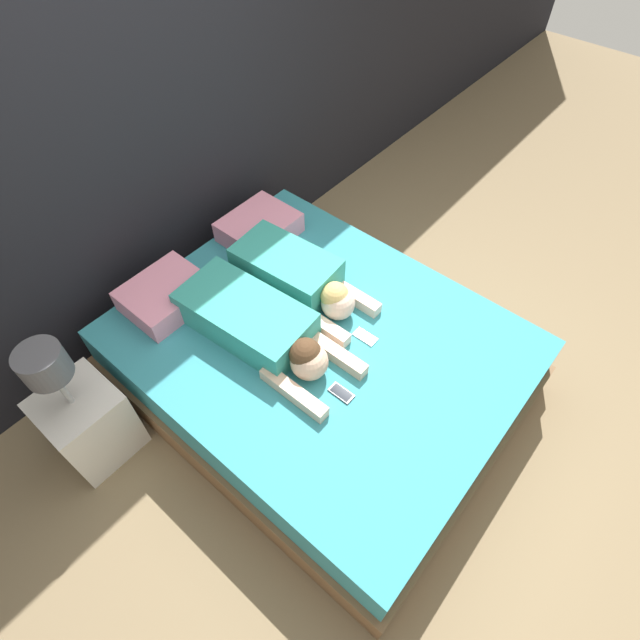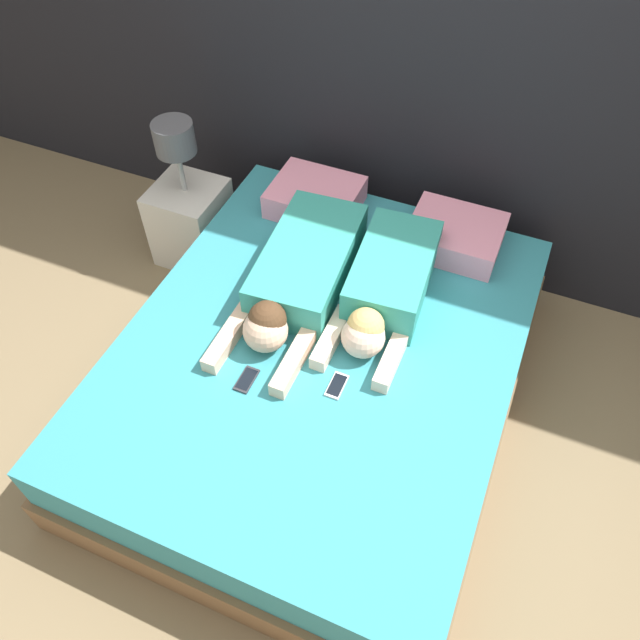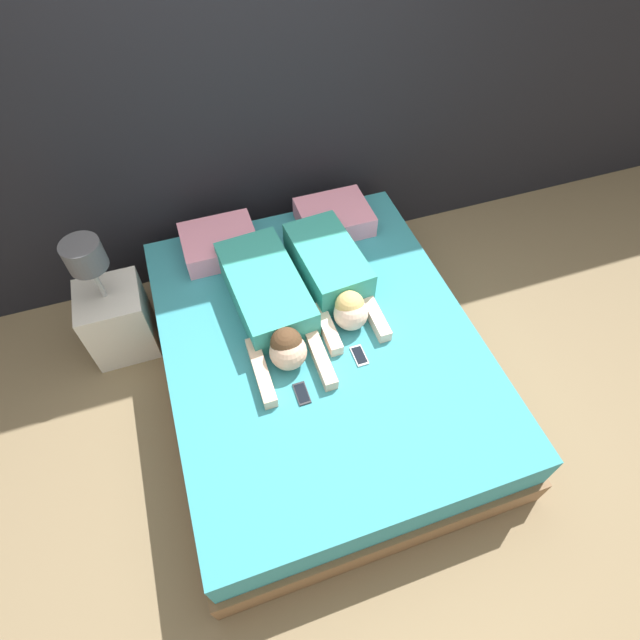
# 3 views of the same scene
# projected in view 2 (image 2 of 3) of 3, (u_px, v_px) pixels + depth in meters

# --- Properties ---
(ground_plane) EXTENTS (12.00, 12.00, 0.00)m
(ground_plane) POSITION_uv_depth(u_px,v_px,m) (320.00, 401.00, 3.17)
(ground_plane) COLOR #7F6B4C
(wall_back) EXTENTS (12.00, 0.06, 2.60)m
(wall_back) POSITION_uv_depth(u_px,v_px,m) (424.00, 41.00, 2.90)
(wall_back) COLOR black
(wall_back) RESTS_ON ground_plane
(bed) EXTENTS (1.76, 2.18, 0.49)m
(bed) POSITION_uv_depth(u_px,v_px,m) (320.00, 373.00, 2.98)
(bed) COLOR brown
(bed) RESTS_ON ground_plane
(pillow_head_left) EXTENTS (0.46, 0.38, 0.14)m
(pillow_head_left) POSITION_uv_depth(u_px,v_px,m) (315.00, 197.00, 3.33)
(pillow_head_left) COLOR pink
(pillow_head_left) RESTS_ON bed
(pillow_head_right) EXTENTS (0.46, 0.38, 0.14)m
(pillow_head_right) POSITION_uv_depth(u_px,v_px,m) (455.00, 235.00, 3.14)
(pillow_head_right) COLOR pink
(pillow_head_right) RESTS_ON bed
(person_left) EXTENTS (0.43, 1.09, 0.23)m
(person_left) POSITION_uv_depth(u_px,v_px,m) (299.00, 276.00, 2.91)
(person_left) COLOR teal
(person_left) RESTS_ON bed
(person_right) EXTENTS (0.38, 0.89, 0.23)m
(person_right) POSITION_uv_depth(u_px,v_px,m) (386.00, 288.00, 2.85)
(person_right) COLOR teal
(person_right) RESTS_ON bed
(cell_phone_left) EXTENTS (0.06, 0.13, 0.01)m
(cell_phone_left) POSITION_uv_depth(u_px,v_px,m) (247.00, 380.00, 2.65)
(cell_phone_left) COLOR #2D2D33
(cell_phone_left) RESTS_ON bed
(cell_phone_right) EXTENTS (0.06, 0.13, 0.01)m
(cell_phone_right) POSITION_uv_depth(u_px,v_px,m) (337.00, 386.00, 2.63)
(cell_phone_right) COLOR silver
(cell_phone_right) RESTS_ON bed
(nightstand) EXTENTS (0.38, 0.38, 0.91)m
(nightstand) POSITION_uv_depth(u_px,v_px,m) (190.00, 215.00, 3.63)
(nightstand) COLOR beige
(nightstand) RESTS_ON ground_plane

